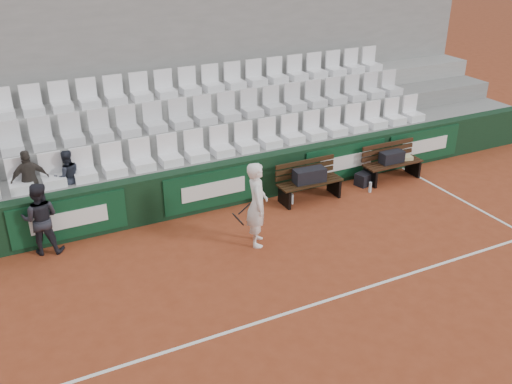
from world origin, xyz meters
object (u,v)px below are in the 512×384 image
water_bottle_far (370,187)px  water_bottle_near (292,199)px  bench_right (392,171)px  tennis_player (257,204)px  sports_bag_left (309,175)px  ball_kid (40,219)px  sports_bag_right (392,157)px  spectator_b (26,159)px  sports_bag_ground (365,178)px  bench_left (310,191)px  spectator_c (64,156)px

water_bottle_far → water_bottle_near: bearing=171.6°
bench_right → tennis_player: bearing=-164.0°
sports_bag_left → ball_kid: (-5.63, 0.33, 0.11)m
sports_bag_right → ball_kid: bearing=178.1°
spectator_b → sports_bag_ground: bearing=170.6°
sports_bag_left → water_bottle_near: size_ratio=3.04×
sports_bag_left → water_bottle_far: 1.59m
ball_kid → water_bottle_near: bearing=-165.9°
sports_bag_left → bench_left: bearing=-3.4°
tennis_player → spectator_b: bearing=148.4°
water_bottle_near → tennis_player: 2.00m
sports_bag_ground → spectator_c: spectator_c is taller
sports_bag_left → spectator_b: spectator_b is taller
sports_bag_right → water_bottle_near: bearing=-178.3°
sports_bag_left → sports_bag_right: sports_bag_left is taller
bench_left → sports_bag_ground: 1.63m
spectator_c → bench_left: bearing=162.1°
water_bottle_far → spectator_c: size_ratio=0.22×
sports_bag_right → water_bottle_near: size_ratio=2.48×
sports_bag_left → water_bottle_near: sports_bag_left is taller
water_bottle_far → bench_right: bearing=21.0°
bench_left → ball_kid: size_ratio=1.05×
sports_bag_right → spectator_c: spectator_c is taller
bench_right → water_bottle_far: bearing=-159.0°
sports_bag_ground → tennis_player: tennis_player is taller
sports_bag_left → ball_kid: 5.64m
sports_bag_right → sports_bag_ground: size_ratio=1.20×
ball_kid → bench_left: bearing=-165.6°
spectator_b → water_bottle_far: bearing=167.2°
sports_bag_right → spectator_b: size_ratio=0.48×
sports_bag_right → tennis_player: bearing=-163.6°
bench_left → sports_bag_left: bearing=176.6°
sports_bag_right → water_bottle_far: (-0.86, -0.37, -0.46)m
sports_bag_ground → tennis_player: 3.83m
tennis_player → spectator_b: (-3.75, 2.30, 0.77)m
spectator_b → spectator_c: 0.70m
sports_bag_ground → spectator_c: bearing=171.3°
water_bottle_near → tennis_player: (-1.46, -1.16, 0.73)m
sports_bag_left → sports_bag_right: 2.35m
water_bottle_near → spectator_b: bearing=167.7°
bench_right → water_bottle_far: 0.97m
ball_kid → spectator_c: spectator_c is taller
bench_left → spectator_c: size_ratio=1.35×
ball_kid → bench_right: bearing=-164.2°
bench_left → sports_bag_right: bearing=1.8°
bench_right → water_bottle_far: size_ratio=6.02×
sports_bag_ground → spectator_b: 7.51m
water_bottle_near → spectator_b: 5.54m
sports_bag_right → ball_kid: 7.98m
bench_left → tennis_player: size_ratio=0.88×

